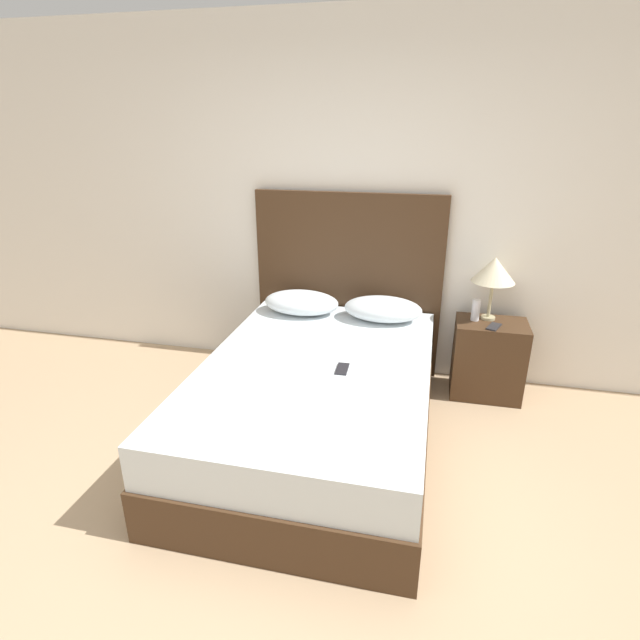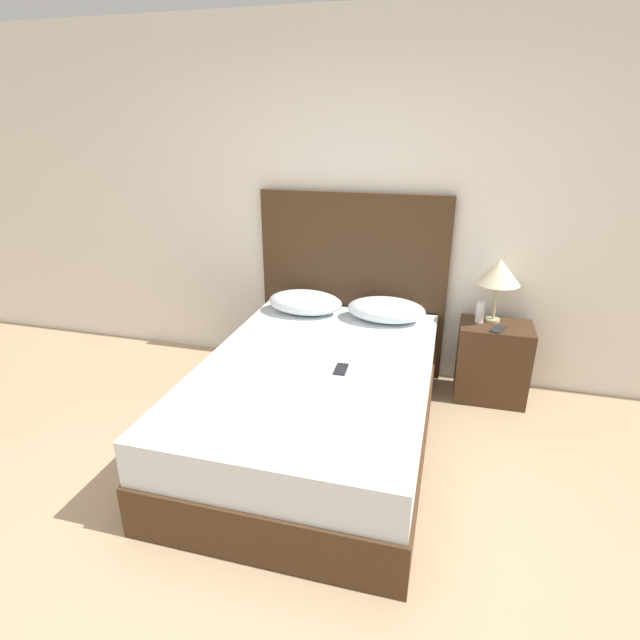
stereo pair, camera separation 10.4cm
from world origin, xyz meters
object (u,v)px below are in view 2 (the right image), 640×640
object	(u,v)px
phone_on_bed	(341,369)
phone_on_nightstand	(498,329)
nightstand	(492,362)
table_lamp	(499,272)
bed	(316,403)

from	to	relation	value
phone_on_bed	phone_on_nightstand	distance (m)	1.25
nightstand	phone_on_nightstand	xyz separation A→B (m)	(-0.00, -0.09, 0.30)
phone_on_bed	phone_on_nightstand	xyz separation A→B (m)	(0.94, 0.83, 0.03)
nightstand	table_lamp	bearing A→B (deg)	112.98
table_lamp	phone_on_nightstand	xyz separation A→B (m)	(0.03, -0.16, -0.37)
bed	nightstand	size ratio (longest dim) A/B	3.60
phone_on_bed	table_lamp	distance (m)	1.40
table_lamp	bed	bearing A→B (deg)	-138.93
bed	phone_on_bed	xyz separation A→B (m)	(0.17, -0.04, 0.29)
bed	table_lamp	distance (m)	1.59
nightstand	table_lamp	size ratio (longest dim) A/B	1.25
table_lamp	phone_on_bed	bearing A→B (deg)	-132.75
bed	phone_on_bed	bearing A→B (deg)	-13.60
nightstand	phone_on_nightstand	size ratio (longest dim) A/B	3.55
nightstand	phone_on_bed	bearing A→B (deg)	-135.82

